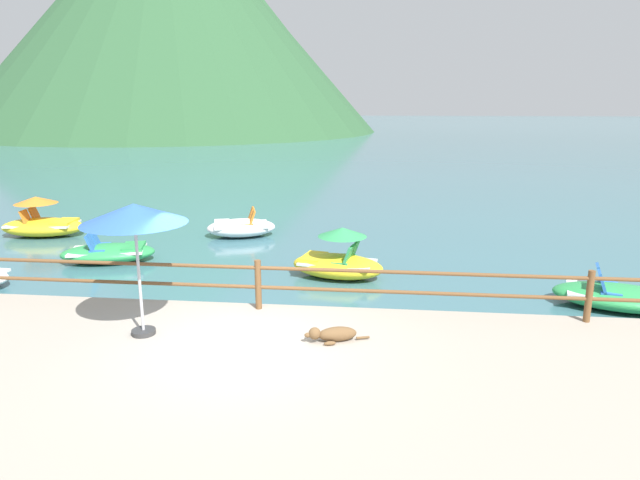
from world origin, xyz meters
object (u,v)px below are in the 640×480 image
object	(u,v)px
pedal_boat_2	(109,252)
beach_umbrella	(134,215)
pedal_boat_0	(241,227)
pedal_boat_1	(338,261)
dog_resting	(333,334)
pedal_boat_4	(42,223)
pedal_boat_5	(620,296)

from	to	relation	value
pedal_boat_2	beach_umbrella	bearing A→B (deg)	-58.62
pedal_boat_0	pedal_boat_2	bearing A→B (deg)	-131.16
pedal_boat_1	beach_umbrella	bearing A→B (deg)	-121.77
dog_resting	pedal_boat_4	world-z (taller)	pedal_boat_4
dog_resting	pedal_boat_5	distance (m)	6.57
dog_resting	pedal_boat_0	bearing A→B (deg)	113.27
pedal_boat_1	pedal_boat_4	bearing A→B (deg)	161.29
beach_umbrella	pedal_boat_5	bearing A→B (deg)	20.03
pedal_boat_4	pedal_boat_5	distance (m)	16.42
pedal_boat_4	dog_resting	bearing A→B (deg)	-38.50
pedal_boat_5	pedal_boat_1	bearing A→B (deg)	166.39
beach_umbrella	dog_resting	distance (m)	3.74
pedal_boat_0	pedal_boat_1	bearing A→B (deg)	-49.07
pedal_boat_0	pedal_boat_4	xyz separation A→B (m)	(-6.29, -0.64, 0.13)
pedal_boat_5	beach_umbrella	bearing A→B (deg)	-159.97
dog_resting	pedal_boat_5	bearing A→B (deg)	29.16
pedal_boat_1	dog_resting	bearing A→B (deg)	-86.46
pedal_boat_2	pedal_boat_4	bearing A→B (deg)	143.24
dog_resting	pedal_boat_4	xyz separation A→B (m)	(-9.98, 7.94, -0.10)
pedal_boat_1	pedal_boat_4	size ratio (longest dim) A/B	0.92
pedal_boat_2	dog_resting	bearing A→B (deg)	-39.40
beach_umbrella	pedal_boat_4	distance (m)	10.68
pedal_boat_0	pedal_boat_5	distance (m)	10.85
dog_resting	pedal_boat_1	bearing A→B (deg)	93.54
dog_resting	pedal_boat_5	size ratio (longest dim) A/B	0.37
pedal_boat_0	pedal_boat_5	bearing A→B (deg)	-29.72
pedal_boat_0	pedal_boat_2	xyz separation A→B (m)	(-2.82, -3.23, -0.04)
pedal_boat_1	pedal_boat_2	distance (m)	6.26
dog_resting	pedal_boat_4	distance (m)	12.75
pedal_boat_1	pedal_boat_5	size ratio (longest dim) A/B	0.87
pedal_boat_1	pedal_boat_0	bearing A→B (deg)	130.93
beach_umbrella	pedal_boat_5	distance (m)	9.77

